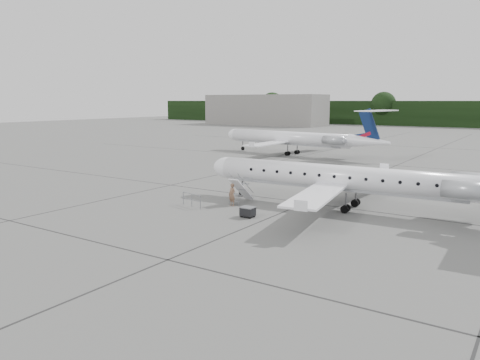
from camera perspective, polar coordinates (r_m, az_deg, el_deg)
The scene contains 8 objects.
ground at distance 29.63m, azimuth 12.20°, elevation -6.33°, with size 320.00×320.00×0.00m, color slate.
terminal_building at distance 158.45m, azimuth 3.12°, elevation 8.53°, with size 40.00×14.00×10.00m, color gray.
main_regional_jet at distance 35.77m, azimuth 12.15°, elevation 1.75°, with size 25.48×18.34×6.53m, color white, non-canonical shape.
airstair at distance 37.24m, azimuth 0.17°, elevation -1.22°, with size 0.85×2.49×2.05m, color white, non-canonical shape.
passenger at distance 36.10m, azimuth -0.97°, elevation -1.80°, with size 0.64×0.42×1.76m, color brown.
safety_railing at distance 36.09m, azimuth -5.91°, elevation -2.47°, with size 2.20×0.08×1.00m, color gray, non-canonical shape.
baggage_cart at distance 32.70m, azimuth 0.95°, elevation -3.87°, with size 0.93×0.75×0.80m, color black, non-canonical shape.
bg_regional_left at distance 71.18m, azimuth 5.81°, elevation 5.92°, with size 26.49×19.07×6.95m, color white, non-canonical shape.
Camera 1 is at (10.16, -26.64, 8.05)m, focal length 35.00 mm.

